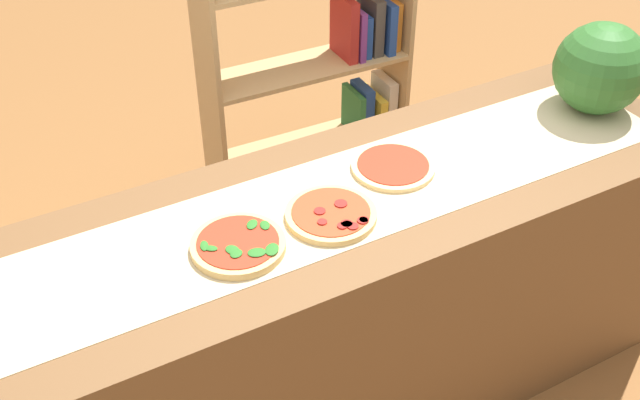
# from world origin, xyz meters

# --- Properties ---
(counter) EXTENTS (2.47, 0.67, 0.89)m
(counter) POSITION_xyz_m (0.00, 0.00, 0.44)
(counter) COLOR brown
(counter) RESTS_ON ground_plane
(parchment_paper) EXTENTS (2.28, 0.40, 0.00)m
(parchment_paper) POSITION_xyz_m (0.00, 0.00, 0.89)
(parchment_paper) COLOR beige
(parchment_paper) RESTS_ON counter
(pizza_spinach_0) EXTENTS (0.25, 0.25, 0.03)m
(pizza_spinach_0) POSITION_xyz_m (-0.27, -0.06, 0.90)
(pizza_spinach_0) COLOR #DBB26B
(pizza_spinach_0) RESTS_ON parchment_paper
(pizza_pepperoni_1) EXTENTS (0.25, 0.25, 0.03)m
(pizza_pepperoni_1) POSITION_xyz_m (0.00, -0.06, 0.90)
(pizza_pepperoni_1) COLOR #DBB26B
(pizza_pepperoni_1) RESTS_ON parchment_paper
(pizza_plain_2) EXTENTS (0.25, 0.25, 0.02)m
(pizza_plain_2) POSITION_xyz_m (0.27, 0.05, 0.90)
(pizza_plain_2) COLOR #E5C17F
(pizza_plain_2) RESTS_ON parchment_paper
(watermelon) EXTENTS (0.30, 0.30, 0.30)m
(watermelon) POSITION_xyz_m (1.04, 0.03, 1.03)
(watermelon) COLOR #2D6628
(watermelon) RESTS_ON counter
(bookshelf) EXTENTS (0.85, 0.27, 1.52)m
(bookshelf) POSITION_xyz_m (0.58, 0.95, 0.68)
(bookshelf) COLOR tan
(bookshelf) RESTS_ON ground_plane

